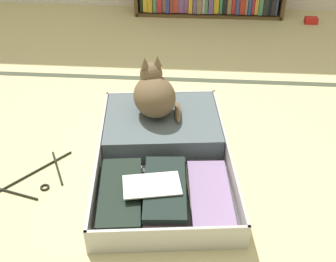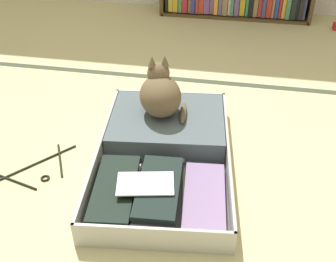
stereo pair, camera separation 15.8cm
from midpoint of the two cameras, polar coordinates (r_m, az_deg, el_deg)
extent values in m
plane|color=#CEC189|center=(1.80, -3.74, -8.40)|extent=(10.00, 10.00, 0.00)
cube|color=#3E4634|center=(2.62, -0.93, 7.15)|extent=(4.80, 0.05, 0.00)
cube|color=brown|center=(3.74, 4.32, 16.09)|extent=(1.23, 0.26, 0.02)
cube|color=#B5B2AB|center=(1.74, -2.99, -10.01)|extent=(0.65, 0.55, 0.01)
cube|color=#B5B2AB|center=(1.54, -3.08, -14.95)|extent=(0.59, 0.08, 0.12)
cube|color=#B5B2AB|center=(1.73, -12.84, -8.82)|extent=(0.07, 0.49, 0.12)
cube|color=#B5B2AB|center=(1.72, 6.81, -8.43)|extent=(0.07, 0.49, 0.12)
cube|color=#504E52|center=(1.73, -3.00, -9.77)|extent=(0.62, 0.53, 0.01)
cube|color=#B5B2AB|center=(2.11, -2.96, -0.52)|extent=(0.65, 0.55, 0.01)
cube|color=#B5B2AB|center=(2.28, -2.99, 4.08)|extent=(0.59, 0.08, 0.12)
cube|color=#B5B2AB|center=(2.10, -10.95, 0.48)|extent=(0.07, 0.49, 0.12)
cube|color=#B5B2AB|center=(2.09, 4.98, 0.85)|extent=(0.07, 0.49, 0.12)
cube|color=#504E52|center=(2.10, -2.97, -0.29)|extent=(0.62, 0.53, 0.01)
cylinder|color=black|center=(1.91, -2.99, -4.52)|extent=(0.57, 0.08, 0.02)
cube|color=silver|center=(1.74, -9.20, -9.53)|extent=(0.21, 0.43, 0.02)
cube|color=#21282E|center=(1.73, -9.42, -8.93)|extent=(0.22, 0.38, 0.02)
cube|color=black|center=(1.71, -9.31, -8.39)|extent=(0.22, 0.42, 0.02)
cube|color=#262D20|center=(1.72, -3.09, -9.28)|extent=(0.21, 0.40, 0.02)
cube|color=#1E2D21|center=(1.70, -2.95, -9.22)|extent=(0.21, 0.41, 0.02)
cube|color=black|center=(1.69, -2.96, -8.58)|extent=(0.20, 0.44, 0.02)
cube|color=black|center=(1.68, -3.14, -7.92)|extent=(0.19, 0.38, 0.02)
cube|color=#AAAE85|center=(1.73, 3.08, -9.26)|extent=(0.22, 0.41, 0.02)
cube|color=gray|center=(1.71, 3.27, -8.95)|extent=(0.21, 0.44, 0.02)
cube|color=white|center=(1.67, -5.01, -7.56)|extent=(0.25, 0.18, 0.01)
cube|color=black|center=(1.67, -5.80, -7.84)|extent=(0.19, 0.15, 0.01)
cube|color=#505D62|center=(2.07, -3.01, 0.81)|extent=(0.61, 0.52, 0.11)
torus|color=white|center=(2.05, -4.36, 1.93)|extent=(0.10, 0.10, 0.01)
cylinder|color=black|center=(2.28, -7.11, 3.81)|extent=(0.02, 0.02, 0.11)
cylinder|color=black|center=(2.27, 1.14, 4.01)|extent=(0.02, 0.02, 0.11)
cube|color=#3B9244|center=(1.52, -2.68, -14.09)|extent=(0.03, 0.00, 0.02)
cube|color=white|center=(1.57, 2.64, -15.32)|extent=(0.02, 0.00, 0.03)
cube|color=#2A8B36|center=(1.54, -9.89, -14.11)|extent=(0.04, 0.01, 0.02)
ellipsoid|color=brown|center=(2.02, -4.15, 4.72)|extent=(0.28, 0.31, 0.20)
ellipsoid|color=brown|center=(2.10, -4.51, 4.61)|extent=(0.16, 0.13, 0.11)
sphere|color=brown|center=(2.02, -4.62, 7.82)|extent=(0.11, 0.11, 0.11)
cone|color=brown|center=(1.99, -3.80, 9.61)|extent=(0.04, 0.04, 0.05)
cone|color=brown|center=(1.98, -5.56, 9.37)|extent=(0.04, 0.04, 0.05)
sphere|color=yellow|center=(2.06, -4.35, 8.63)|extent=(0.02, 0.02, 0.02)
sphere|color=yellow|center=(2.05, -5.45, 8.47)|extent=(0.02, 0.02, 0.02)
ellipsoid|color=brown|center=(2.04, -0.85, 2.61)|extent=(0.05, 0.19, 0.03)
cylinder|color=black|center=(1.99, -20.79, -5.73)|extent=(0.29, 0.35, 0.01)
cylinder|color=black|center=(1.99, -17.31, -4.96)|extent=(0.12, 0.23, 0.01)
cylinder|color=black|center=(1.93, -22.94, -7.94)|extent=(0.24, 0.07, 0.01)
torus|color=black|center=(1.91, -19.03, -7.46)|extent=(0.06, 0.06, 0.01)
cube|color=red|center=(3.67, 18.03, 14.34)|extent=(0.10, 0.07, 0.05)
camera|label=1|loc=(0.08, -92.52, -1.79)|focal=43.99mm
camera|label=2|loc=(0.08, 87.48, 1.79)|focal=43.99mm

